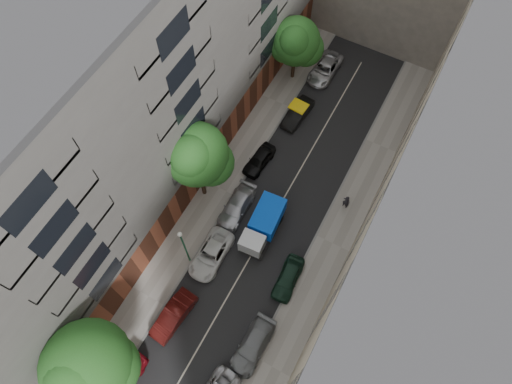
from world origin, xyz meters
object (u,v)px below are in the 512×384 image
Objects in this scene: car_left_0 at (121,380)px; pedestrian at (346,202)px; car_left_4 at (259,160)px; car_right_2 at (288,278)px; car_right_1 at (253,346)px; car_left_1 at (173,316)px; tree_far at (296,44)px; tarp_truck at (263,225)px; tree_mid at (197,157)px; car_left_6 at (325,69)px; car_left_2 at (211,254)px; car_left_5 at (298,113)px; lamp_post at (184,244)px; car_left_3 at (237,207)px; tree_near at (88,367)px.

pedestrian reaches higher than car_left_0.
car_left_4 is 0.96× the size of car_right_2.
car_right_2 is (0.00, 5.87, 0.00)m from car_right_1.
tree_far reaches higher than car_left_1.
car_left_0 is 1.09× the size of car_right_2.
tarp_truck reaches higher than car_right_1.
car_left_1 is 12.22m from tree_mid.
pedestrian is (7.80, -12.97, 0.33)m from car_left_6.
car_right_1 is (6.40, -27.07, -0.00)m from car_left_6.
tarp_truck is at bearing -80.50° from car_left_6.
car_right_1 is (6.40, -4.67, 0.02)m from car_left_2.
car_left_5 is (0.80, 6.31, 0.03)m from car_left_4.
car_left_1 reaches higher than car_right_1.
lamp_post is at bearing 156.76° from car_right_1.
car_left_3 is (0.51, 15.91, -0.07)m from car_left_0.
tree_near reaches higher than car_left_1.
tarp_truck is 15.67m from car_left_0.
car_left_6 is 5.23m from tree_far.
car_right_2 is (6.40, -14.89, 0.00)m from car_left_5.
tarp_truck is 6.68m from car_left_4.
car_left_6 is (0.00, 6.31, -0.00)m from car_left_5.
tree_mid reaches higher than car_right_1.
car_left_3 is 1.16× the size of car_right_2.
tarp_truck is at bearing 52.23° from lamp_post.
tarp_truck is at bearing 79.98° from car_left_1.
tree_mid is 1.57× the size of lamp_post.
car_right_1 is (6.69, -9.38, 0.00)m from car_left_3.
pedestrian reaches higher than car_left_2.
car_left_0 is 0.62× the size of tree_far.
tree_mid is (-6.13, 0.61, 4.99)m from tarp_truck.
car_left_6 is at bearing 87.10° from tree_near.
car_left_3 is (-0.29, 4.71, 0.01)m from car_left_2.
tarp_truck is at bearing -53.41° from car_left_4.
tree_far is at bearing 105.13° from car_left_4.
car_right_2 is at bearing 51.89° from car_left_1.
car_right_2 is at bearing 57.06° from tree_near.
car_right_1 is 0.56× the size of tree_near.
tree_far reaches higher than lamp_post.
car_left_3 is at bearing -81.68° from tree_far.
car_left_0 reaches higher than car_left_4.
tarp_truck is 1.27× the size of car_left_5.
tarp_truck is 7.45m from pedestrian.
lamp_post is at bearing -142.90° from car_left_2.
car_left_1 is 26.32m from tree_far.
car_left_2 is 3.59m from lamp_post.
car_left_2 is 0.57× the size of tree_near.
car_left_6 is at bearing 78.81° from tree_mid.
car_left_6 is at bearing 102.89° from car_right_2.
pedestrian is at bearing -46.32° from tree_far.
tarp_truck is at bearing 138.78° from car_right_2.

